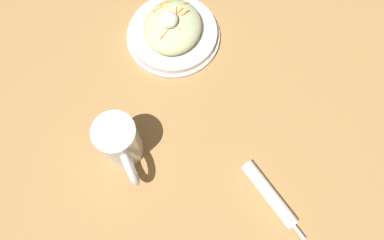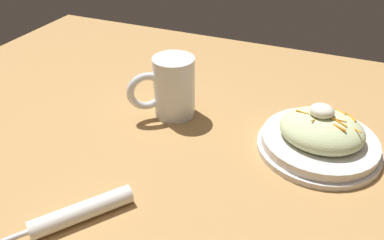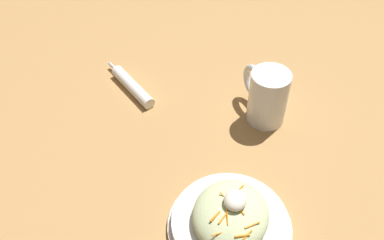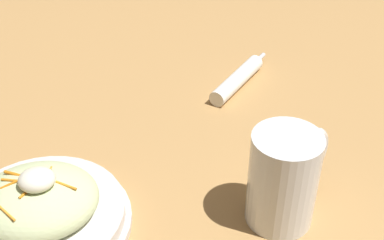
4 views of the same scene
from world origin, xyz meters
The scene contains 4 objects.
ground_plane centered at (0.00, 0.00, 0.00)m, with size 1.43×1.43×0.00m, color #B2844C.
salad_plate centered at (-0.25, -0.23, 0.03)m, with size 0.23×0.23×0.10m.
beer_mug centered at (0.06, -0.24, 0.06)m, with size 0.13×0.12×0.13m.
napkin_roll centered at (0.06, 0.09, 0.01)m, with size 0.13×0.17×0.03m.
Camera 2 is at (-0.26, 0.41, 0.46)m, focal length 35.98 mm.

